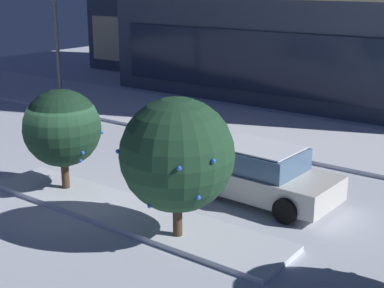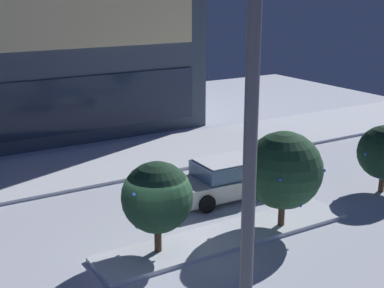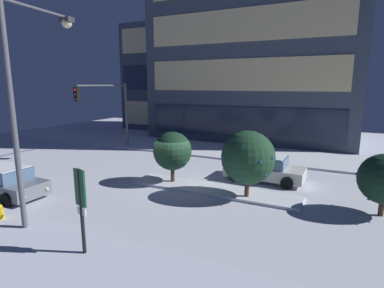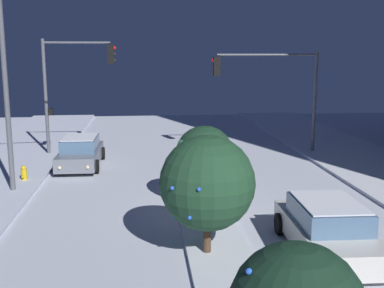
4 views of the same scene
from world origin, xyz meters
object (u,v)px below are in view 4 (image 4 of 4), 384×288
Objects in this scene: decorated_tree_median at (207,183)px; decorated_tree_left_of_median at (204,155)px; car_far at (327,228)px; traffic_light_corner_far_left at (272,81)px; traffic_light_corner_near_left at (72,77)px; street_lamp_arched at (28,53)px; fire_hydrant at (24,174)px; car_near at (81,152)px.

decorated_tree_left_of_median is at bearing 173.69° from decorated_tree_median.
traffic_light_corner_far_left reaches higher than car_far.
decorated_tree_median is 1.14× the size of decorated_tree_left_of_median.
street_lamp_arched is (7.00, -0.57, 1.25)m from traffic_light_corner_near_left.
street_lamp_arched is (-6.94, -9.36, 4.78)m from car_far.
decorated_tree_left_of_median is (9.44, 5.92, -2.37)m from traffic_light_corner_near_left.
car_far is at bearing 32.52° from decorated_tree_left_of_median.
traffic_light_corner_far_left is 14.23m from decorated_tree_median.
decorated_tree_left_of_median is (-4.41, 0.49, -0.20)m from decorated_tree_median.
decorated_tree_median is 4.44m from decorated_tree_left_of_median.
decorated_tree_left_of_median is at bearing 62.07° from fire_hydrant.
fire_hydrant is at bearing 112.66° from street_lamp_arched.
fire_hydrant is at bearing -117.93° from decorated_tree_left_of_median.
traffic_light_corner_far_left reaches higher than decorated_tree_left_of_median.
car_near is at bearing 11.28° from traffic_light_corner_far_left.
decorated_tree_left_of_median is at bearing 61.23° from traffic_light_corner_far_left.
decorated_tree_median is (8.29, 6.84, 1.72)m from fire_hydrant.
traffic_light_corner_near_left is at bearing -4.05° from traffic_light_corner_far_left.
fire_hydrant is 0.23× the size of decorated_tree_median.
decorated_tree_median is at bearing -56.08° from street_lamp_arched.
traffic_light_corner_near_left is at bearing 165.77° from fire_hydrant.
car_far is 12.59m from street_lamp_arched.
traffic_light_corner_far_left is at bearing 111.63° from fire_hydrant.
car_near is 0.79× the size of traffic_light_corner_far_left.
traffic_light_corner_far_left is 1.98× the size of decorated_tree_left_of_median.
car_near is at bearing 66.73° from street_lamp_arched.
traffic_light_corner_far_left is at bearing 158.13° from decorated_tree_median.
traffic_light_corner_near_left is 1.85× the size of decorated_tree_median.
traffic_light_corner_near_left reaches higher than decorated_tree_median.
street_lamp_arched is (6.24, -11.26, 1.47)m from traffic_light_corner_far_left.
decorated_tree_median is at bearing 24.02° from car_near.
traffic_light_corner_far_left is (-2.00, 10.05, 3.31)m from car_near.
car_near is 6.50m from street_lamp_arched.
street_lamp_arched is at bearing 29.02° from traffic_light_corner_far_left.
traffic_light_corner_far_left is 10.71m from traffic_light_corner_near_left.
car_far is 1.56× the size of decorated_tree_left_of_median.
decorated_tree_median reaches higher than car_near.
traffic_light_corner_near_left reaches higher than decorated_tree_left_of_median.
traffic_light_corner_near_left is at bearing 34.09° from car_far.
street_lamp_arched is at bearing 30.01° from fire_hydrant.
decorated_tree_median is (-0.10, -3.36, 1.37)m from car_far.
car_far reaches higher than fire_hydrant.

